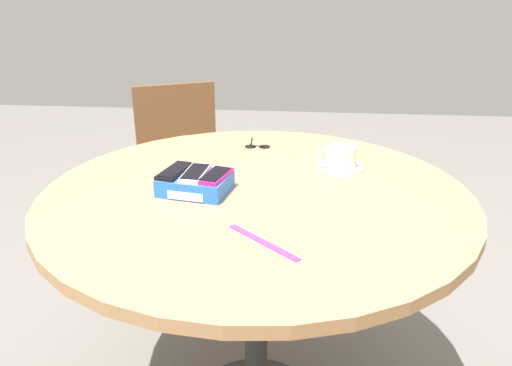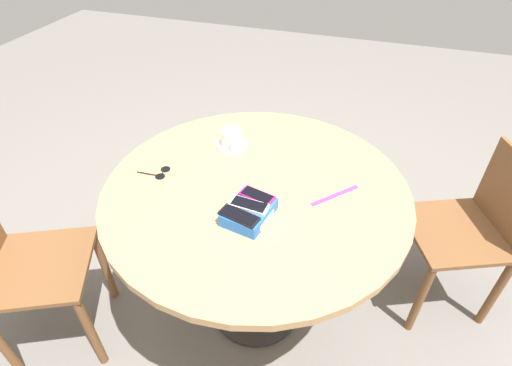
{
  "view_description": "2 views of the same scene",
  "coord_description": "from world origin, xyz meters",
  "px_view_note": "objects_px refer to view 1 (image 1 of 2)",
  "views": [
    {
      "loc": [
        0.12,
        -1.22,
        1.29
      ],
      "look_at": [
        0.0,
        0.0,
        0.79
      ],
      "focal_mm": 35.0,
      "sensor_mm": 36.0,
      "label": 1
    },
    {
      "loc": [
        -1.08,
        -0.35,
        1.71
      ],
      "look_at": [
        0.0,
        0.0,
        0.79
      ],
      "focal_mm": 28.0,
      "sensor_mm": 36.0,
      "label": 2
    }
  ],
  "objects_px": {
    "phone_magenta": "(215,176)",
    "sunglasses": "(257,146)",
    "coffee_cup": "(340,156)",
    "saucer": "(340,168)",
    "chair_near_window": "(185,179)",
    "round_table": "(256,224)",
    "lanyard_strap": "(263,242)",
    "phone_black": "(175,171)",
    "phone_white": "(195,173)",
    "phone_box": "(195,184)"
  },
  "relations": [
    {
      "from": "phone_magenta",
      "to": "sunglasses",
      "type": "relative_size",
      "value": 1.11
    },
    {
      "from": "phone_magenta",
      "to": "coffee_cup",
      "type": "height_order",
      "value": "coffee_cup"
    },
    {
      "from": "saucer",
      "to": "chair_near_window",
      "type": "xyz_separation_m",
      "value": [
        -0.64,
        0.66,
        -0.32
      ]
    },
    {
      "from": "round_table",
      "to": "saucer",
      "type": "xyz_separation_m",
      "value": [
        0.23,
        0.18,
        0.1
      ]
    },
    {
      "from": "lanyard_strap",
      "to": "chair_near_window",
      "type": "distance_m",
      "value": 1.25
    },
    {
      "from": "phone_black",
      "to": "chair_near_window",
      "type": "height_order",
      "value": "chair_near_window"
    },
    {
      "from": "phone_white",
      "to": "round_table",
      "type": "bearing_deg",
      "value": 9.68
    },
    {
      "from": "phone_box",
      "to": "sunglasses",
      "type": "relative_size",
      "value": 1.68
    },
    {
      "from": "coffee_cup",
      "to": "sunglasses",
      "type": "relative_size",
      "value": 1.0
    },
    {
      "from": "saucer",
      "to": "sunglasses",
      "type": "height_order",
      "value": "saucer"
    },
    {
      "from": "saucer",
      "to": "coffee_cup",
      "type": "xyz_separation_m",
      "value": [
        -0.0,
        -0.0,
        0.04
      ]
    },
    {
      "from": "phone_magenta",
      "to": "lanyard_strap",
      "type": "relative_size",
      "value": 0.62
    },
    {
      "from": "phone_box",
      "to": "phone_magenta",
      "type": "bearing_deg",
      "value": -9.92
    },
    {
      "from": "phone_box",
      "to": "saucer",
      "type": "bearing_deg",
      "value": 28.29
    },
    {
      "from": "saucer",
      "to": "coffee_cup",
      "type": "relative_size",
      "value": 1.18
    },
    {
      "from": "phone_magenta",
      "to": "chair_near_window",
      "type": "relative_size",
      "value": 0.15
    },
    {
      "from": "sunglasses",
      "to": "phone_black",
      "type": "bearing_deg",
      "value": -114.8
    },
    {
      "from": "phone_white",
      "to": "phone_box",
      "type": "bearing_deg",
      "value": -164.86
    },
    {
      "from": "phone_box",
      "to": "sunglasses",
      "type": "bearing_deg",
      "value": 72.95
    },
    {
      "from": "round_table",
      "to": "phone_white",
      "type": "relative_size",
      "value": 8.49
    },
    {
      "from": "round_table",
      "to": "phone_black",
      "type": "relative_size",
      "value": 7.99
    },
    {
      "from": "chair_near_window",
      "to": "phone_box",
      "type": "bearing_deg",
      "value": -74.01
    },
    {
      "from": "phone_black",
      "to": "coffee_cup",
      "type": "relative_size",
      "value": 1.23
    },
    {
      "from": "lanyard_strap",
      "to": "sunglasses",
      "type": "distance_m",
      "value": 0.67
    },
    {
      "from": "lanyard_strap",
      "to": "sunglasses",
      "type": "relative_size",
      "value": 1.78
    },
    {
      "from": "round_table",
      "to": "sunglasses",
      "type": "distance_m",
      "value": 0.39
    },
    {
      "from": "round_table",
      "to": "coffee_cup",
      "type": "distance_m",
      "value": 0.33
    },
    {
      "from": "phone_magenta",
      "to": "chair_near_window",
      "type": "xyz_separation_m",
      "value": [
        -0.3,
        0.88,
        -0.36
      ]
    },
    {
      "from": "round_table",
      "to": "saucer",
      "type": "distance_m",
      "value": 0.31
    },
    {
      "from": "phone_black",
      "to": "phone_magenta",
      "type": "relative_size",
      "value": 1.1
    },
    {
      "from": "round_table",
      "to": "saucer",
      "type": "height_order",
      "value": "saucer"
    },
    {
      "from": "phone_box",
      "to": "phone_black",
      "type": "bearing_deg",
      "value": 164.78
    },
    {
      "from": "phone_black",
      "to": "lanyard_strap",
      "type": "relative_size",
      "value": 0.69
    },
    {
      "from": "coffee_cup",
      "to": "sunglasses",
      "type": "bearing_deg",
      "value": 143.72
    },
    {
      "from": "round_table",
      "to": "chair_near_window",
      "type": "relative_size",
      "value": 1.32
    },
    {
      "from": "phone_black",
      "to": "phone_white",
      "type": "bearing_deg",
      "value": -14.56
    },
    {
      "from": "round_table",
      "to": "lanyard_strap",
      "type": "height_order",
      "value": "lanyard_strap"
    },
    {
      "from": "phone_magenta",
      "to": "saucer",
      "type": "relative_size",
      "value": 0.95
    },
    {
      "from": "coffee_cup",
      "to": "sunglasses",
      "type": "distance_m",
      "value": 0.33
    },
    {
      "from": "round_table",
      "to": "sunglasses",
      "type": "height_order",
      "value": "sunglasses"
    },
    {
      "from": "phone_box",
      "to": "lanyard_strap",
      "type": "xyz_separation_m",
      "value": [
        0.2,
        -0.26,
        -0.02
      ]
    },
    {
      "from": "saucer",
      "to": "lanyard_strap",
      "type": "bearing_deg",
      "value": -112.07
    },
    {
      "from": "phone_black",
      "to": "lanyard_strap",
      "type": "xyz_separation_m",
      "value": [
        0.26,
        -0.27,
        -0.05
      ]
    },
    {
      "from": "saucer",
      "to": "sunglasses",
      "type": "bearing_deg",
      "value": 144.09
    },
    {
      "from": "round_table",
      "to": "coffee_cup",
      "type": "height_order",
      "value": "coffee_cup"
    },
    {
      "from": "phone_white",
      "to": "lanyard_strap",
      "type": "bearing_deg",
      "value": -52.46
    },
    {
      "from": "round_table",
      "to": "sunglasses",
      "type": "bearing_deg",
      "value": 95.13
    },
    {
      "from": "phone_box",
      "to": "phone_black",
      "type": "distance_m",
      "value": 0.06
    },
    {
      "from": "saucer",
      "to": "coffee_cup",
      "type": "distance_m",
      "value": 0.04
    },
    {
      "from": "coffee_cup",
      "to": "phone_black",
      "type": "bearing_deg",
      "value": -156.36
    }
  ]
}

